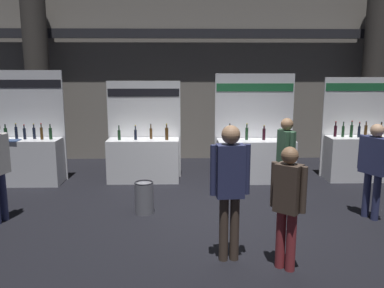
{
  "coord_description": "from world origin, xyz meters",
  "views": [
    {
      "loc": [
        -0.65,
        -6.6,
        2.54
      ],
      "look_at": [
        -0.48,
        0.57,
        1.16
      ],
      "focal_mm": 36.7,
      "sensor_mm": 36.0,
      "label": 1
    }
  ],
  "objects_px": {
    "exhibitor_booth_2": "(255,155)",
    "visitor_0": "(374,163)",
    "exhibitor_booth_0": "(27,156)",
    "visitor_3": "(286,156)",
    "exhibitor_booth_3": "(359,154)",
    "visitor_5": "(288,200)",
    "trash_bin": "(144,198)",
    "visitor_1": "(230,182)",
    "exhibitor_booth_1": "(144,156)"
  },
  "relations": [
    {
      "from": "trash_bin",
      "to": "exhibitor_booth_0",
      "type": "bearing_deg",
      "value": 145.22
    },
    {
      "from": "exhibitor_booth_2",
      "to": "visitor_0",
      "type": "xyz_separation_m",
      "value": [
        1.58,
        -2.35,
        0.39
      ]
    },
    {
      "from": "visitor_3",
      "to": "exhibitor_booth_2",
      "type": "bearing_deg",
      "value": -6.53
    },
    {
      "from": "exhibitor_booth_0",
      "to": "visitor_5",
      "type": "relative_size",
      "value": 1.57
    },
    {
      "from": "exhibitor_booth_3",
      "to": "visitor_0",
      "type": "bearing_deg",
      "value": -109.62
    },
    {
      "from": "exhibitor_booth_0",
      "to": "visitor_0",
      "type": "distance_m",
      "value": 7.09
    },
    {
      "from": "exhibitor_booth_2",
      "to": "visitor_0",
      "type": "relative_size",
      "value": 1.48
    },
    {
      "from": "exhibitor_booth_2",
      "to": "trash_bin",
      "type": "distance_m",
      "value": 3.11
    },
    {
      "from": "exhibitor_booth_3",
      "to": "visitor_3",
      "type": "bearing_deg",
      "value": -140.24
    },
    {
      "from": "exhibitor_booth_3",
      "to": "visitor_5",
      "type": "bearing_deg",
      "value": -123.97
    },
    {
      "from": "exhibitor_booth_1",
      "to": "trash_bin",
      "type": "bearing_deg",
      "value": -84.45
    },
    {
      "from": "visitor_1",
      "to": "visitor_5",
      "type": "bearing_deg",
      "value": -25.44
    },
    {
      "from": "exhibitor_booth_3",
      "to": "exhibitor_booth_1",
      "type": "bearing_deg",
      "value": 179.81
    },
    {
      "from": "visitor_1",
      "to": "visitor_3",
      "type": "height_order",
      "value": "visitor_1"
    },
    {
      "from": "visitor_5",
      "to": "trash_bin",
      "type": "bearing_deg",
      "value": 174.62
    },
    {
      "from": "visitor_3",
      "to": "trash_bin",
      "type": "bearing_deg",
      "value": 81.91
    },
    {
      "from": "exhibitor_booth_1",
      "to": "visitor_3",
      "type": "bearing_deg",
      "value": -33.89
    },
    {
      "from": "exhibitor_booth_2",
      "to": "exhibitor_booth_3",
      "type": "relative_size",
      "value": 1.04
    },
    {
      "from": "visitor_0",
      "to": "exhibitor_booth_2",
      "type": "bearing_deg",
      "value": 6.06
    },
    {
      "from": "exhibitor_booth_0",
      "to": "visitor_3",
      "type": "height_order",
      "value": "exhibitor_booth_0"
    },
    {
      "from": "trash_bin",
      "to": "visitor_0",
      "type": "height_order",
      "value": "visitor_0"
    },
    {
      "from": "exhibitor_booth_0",
      "to": "visitor_5",
      "type": "xyz_separation_m",
      "value": [
        4.79,
        -3.97,
        0.3
      ]
    },
    {
      "from": "exhibitor_booth_2",
      "to": "exhibitor_booth_3",
      "type": "bearing_deg",
      "value": 1.7
    },
    {
      "from": "exhibitor_booth_3",
      "to": "visitor_5",
      "type": "height_order",
      "value": "exhibitor_booth_3"
    },
    {
      "from": "trash_bin",
      "to": "visitor_0",
      "type": "xyz_separation_m",
      "value": [
        3.92,
        -0.33,
        0.7
      ]
    },
    {
      "from": "exhibitor_booth_1",
      "to": "visitor_5",
      "type": "distance_m",
      "value": 4.71
    },
    {
      "from": "visitor_0",
      "to": "trash_bin",
      "type": "bearing_deg",
      "value": 57.45
    },
    {
      "from": "exhibitor_booth_1",
      "to": "exhibitor_booth_2",
      "type": "bearing_deg",
      "value": -1.99
    },
    {
      "from": "exhibitor_booth_0",
      "to": "visitor_1",
      "type": "distance_m",
      "value": 5.54
    },
    {
      "from": "trash_bin",
      "to": "visitor_1",
      "type": "xyz_separation_m",
      "value": [
        1.3,
        -1.77,
        0.8
      ]
    },
    {
      "from": "exhibitor_booth_1",
      "to": "visitor_5",
      "type": "height_order",
      "value": "exhibitor_booth_1"
    },
    {
      "from": "exhibitor_booth_1",
      "to": "exhibitor_booth_2",
      "type": "height_order",
      "value": "exhibitor_booth_2"
    },
    {
      "from": "trash_bin",
      "to": "visitor_1",
      "type": "bearing_deg",
      "value": -53.65
    },
    {
      "from": "exhibitor_booth_0",
      "to": "visitor_3",
      "type": "distance_m",
      "value": 5.62
    },
    {
      "from": "exhibitor_booth_0",
      "to": "visitor_3",
      "type": "bearing_deg",
      "value": -17.47
    },
    {
      "from": "trash_bin",
      "to": "visitor_0",
      "type": "distance_m",
      "value": 3.99
    },
    {
      "from": "exhibitor_booth_2",
      "to": "visitor_1",
      "type": "distance_m",
      "value": 3.97
    },
    {
      "from": "exhibitor_booth_3",
      "to": "visitor_5",
      "type": "relative_size",
      "value": 1.46
    },
    {
      "from": "exhibitor_booth_2",
      "to": "visitor_0",
      "type": "distance_m",
      "value": 2.86
    },
    {
      "from": "trash_bin",
      "to": "exhibitor_booth_1",
      "type": "bearing_deg",
      "value": 95.55
    },
    {
      "from": "exhibitor_booth_1",
      "to": "exhibitor_booth_3",
      "type": "height_order",
      "value": "exhibitor_booth_3"
    },
    {
      "from": "exhibitor_booth_3",
      "to": "visitor_1",
      "type": "xyz_separation_m",
      "value": [
        -3.48,
        -3.87,
        0.49
      ]
    },
    {
      "from": "exhibitor_booth_0",
      "to": "visitor_5",
      "type": "distance_m",
      "value": 6.23
    },
    {
      "from": "visitor_5",
      "to": "visitor_0",
      "type": "bearing_deg",
      "value": 81.7
    },
    {
      "from": "visitor_1",
      "to": "visitor_3",
      "type": "distance_m",
      "value": 2.39
    },
    {
      "from": "exhibitor_booth_1",
      "to": "visitor_3",
      "type": "relative_size",
      "value": 1.36
    },
    {
      "from": "visitor_0",
      "to": "visitor_5",
      "type": "height_order",
      "value": "visitor_0"
    },
    {
      "from": "exhibitor_booth_2",
      "to": "visitor_5",
      "type": "bearing_deg",
      "value": -94.82
    },
    {
      "from": "exhibitor_booth_3",
      "to": "trash_bin",
      "type": "bearing_deg",
      "value": -156.34
    },
    {
      "from": "exhibitor_booth_3",
      "to": "visitor_5",
      "type": "distance_m",
      "value": 4.99
    }
  ]
}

